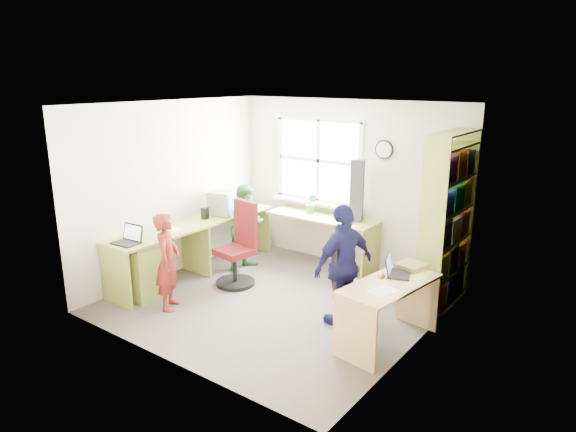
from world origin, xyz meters
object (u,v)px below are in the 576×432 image
object	(u,v)px
person_red	(168,262)
person_green	(247,227)
laptop_right	(395,270)
cd_tower	(357,190)
crt_monitor	(222,203)
person_navy	(343,265)
laptop_left	(129,239)
wooden_chair	(349,281)
potted_plant	(312,204)
l_desk	(184,252)
right_desk	(389,300)
bookshelf	(447,225)
swivel_chair	(239,249)

from	to	relation	value
person_red	person_green	bearing A→B (deg)	-29.88
laptop_right	cd_tower	xyz separation A→B (m)	(-1.23, 1.36, 0.46)
crt_monitor	person_green	world-z (taller)	person_green
person_green	person_navy	distance (m)	2.08
laptop_left	person_red	xyz separation A→B (m)	(0.54, 0.13, -0.21)
wooden_chair	cd_tower	size ratio (longest dim) A/B	1.06
wooden_chair	potted_plant	world-z (taller)	potted_plant
laptop_left	person_navy	world-z (taller)	person_navy
person_navy	potted_plant	bearing A→B (deg)	-119.36
potted_plant	person_navy	size ratio (longest dim) A/B	0.21
l_desk	person_navy	world-z (taller)	person_navy
laptop_left	person_red	bearing A→B (deg)	9.30
l_desk	right_desk	size ratio (longest dim) A/B	2.37
right_desk	person_green	bearing A→B (deg)	171.21
bookshelf	l_desk	bearing A→B (deg)	-153.57
l_desk	laptop_right	xyz separation A→B (m)	(2.80, 0.41, 0.27)
laptop_right	person_red	size ratio (longest dim) A/B	0.32
laptop_left	potted_plant	distance (m)	2.66
laptop_right	right_desk	bearing A→B (deg)	175.12
laptop_left	person_green	xyz separation A→B (m)	(0.43, 1.69, -0.18)
person_navy	laptop_right	bearing A→B (deg)	117.41
bookshelf	person_red	size ratio (longest dim) A/B	1.78
laptop_left	potted_plant	world-z (taller)	potted_plant
laptop_left	potted_plant	xyz separation A→B (m)	(1.01, 2.46, 0.10)
crt_monitor	wooden_chair	bearing A→B (deg)	-27.74
bookshelf	laptop_left	xyz separation A→B (m)	(-3.12, -2.19, -0.20)
swivel_chair	person_red	distance (m)	1.09
swivel_chair	crt_monitor	distance (m)	0.94
swivel_chair	potted_plant	size ratio (longest dim) A/B	3.78
laptop_left	person_green	distance (m)	1.75
l_desk	cd_tower	distance (m)	2.48
swivel_chair	wooden_chair	bearing A→B (deg)	4.87
potted_plant	person_red	distance (m)	2.40
l_desk	swivel_chair	xyz separation A→B (m)	(0.54, 0.47, 0.03)
right_desk	swivel_chair	size ratio (longest dim) A/B	1.11
laptop_right	laptop_left	bearing A→B (deg)	91.88
swivel_chair	person_green	distance (m)	0.58
swivel_chair	laptop_left	size ratio (longest dim) A/B	3.33
laptop_right	person_navy	bearing A→B (deg)	81.96
laptop_left	crt_monitor	bearing A→B (deg)	86.08
laptop_right	person_green	world-z (taller)	person_green
potted_plant	laptop_left	bearing A→B (deg)	-112.44
laptop_left	laptop_right	bearing A→B (deg)	17.00
wooden_chair	laptop_left	distance (m)	2.69
person_red	laptop_left	bearing A→B (deg)	69.36
laptop_right	potted_plant	bearing A→B (deg)	36.88
cd_tower	person_navy	bearing A→B (deg)	-84.09
laptop_left	cd_tower	size ratio (longest dim) A/B	0.39
person_red	swivel_chair	bearing A→B (deg)	-42.75
wooden_chair	person_green	bearing A→B (deg)	146.17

